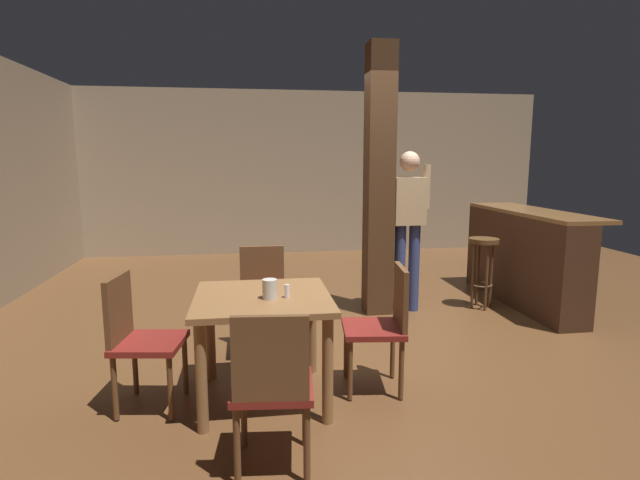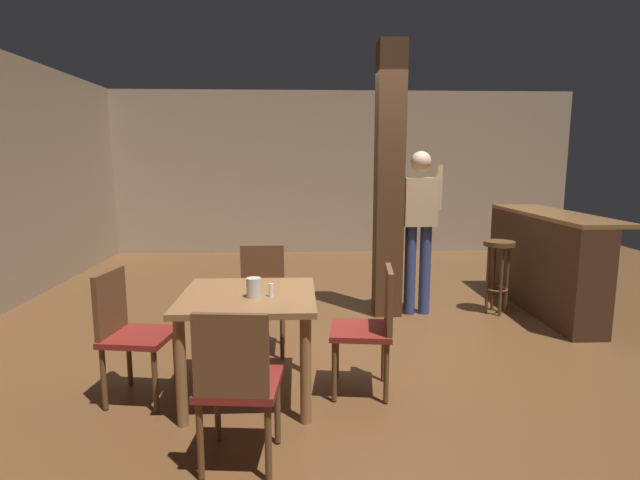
{
  "view_description": "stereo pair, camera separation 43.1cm",
  "coord_description": "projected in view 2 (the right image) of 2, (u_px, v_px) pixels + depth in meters",
  "views": [
    {
      "loc": [
        -1.21,
        -4.27,
        1.64
      ],
      "look_at": [
        -0.6,
        -0.06,
        0.95
      ],
      "focal_mm": 28.0,
      "sensor_mm": 36.0,
      "label": 1
    },
    {
      "loc": [
        -0.78,
        -4.31,
        1.64
      ],
      "look_at": [
        -0.6,
        -0.06,
        0.95
      ],
      "focal_mm": 28.0,
      "sensor_mm": 36.0,
      "label": 2
    }
  ],
  "objects": [
    {
      "name": "pillar",
      "position": [
        389.0,
        183.0,
        5.14
      ],
      "size": [
        0.28,
        0.28,
        2.8
      ],
      "primitive_type": "cube",
      "color": "#422816",
      "rests_on": "ground_plane"
    },
    {
      "name": "standing_person",
      "position": [
        419.0,
        221.0,
        5.2
      ],
      "size": [
        0.47,
        0.22,
        1.72
      ],
      "color": "tan",
      "rests_on": "ground_plane"
    },
    {
      "name": "bar_counter",
      "position": [
        542.0,
        261.0,
        5.42
      ],
      "size": [
        0.56,
        2.03,
        1.07
      ],
      "color": "brown",
      "rests_on": "ground_plane"
    },
    {
      "name": "bar_stool_near",
      "position": [
        498.0,
        261.0,
        5.28
      ],
      "size": [
        0.32,
        0.32,
        0.78
      ],
      "color": "#4C3319",
      "rests_on": "ground_plane"
    },
    {
      "name": "dining_table",
      "position": [
        249.0,
        312.0,
        3.4
      ],
      "size": [
        0.9,
        0.9,
        0.74
      ],
      "color": "brown",
      "rests_on": "ground_plane"
    },
    {
      "name": "salt_shaker",
      "position": [
        271.0,
        290.0,
        3.3
      ],
      "size": [
        0.03,
        0.03,
        0.09
      ],
      "primitive_type": "cylinder",
      "color": "silver",
      "rests_on": "dining_table"
    },
    {
      "name": "ground_plane",
      "position": [
        385.0,
        341.0,
        4.55
      ],
      "size": [
        10.8,
        10.8,
        0.0
      ],
      "primitive_type": "plane",
      "color": "brown"
    },
    {
      "name": "napkin_cup",
      "position": [
        254.0,
        288.0,
        3.29
      ],
      "size": [
        0.1,
        0.1,
        0.13
      ],
      "primitive_type": "cylinder",
      "color": "beige",
      "rests_on": "dining_table"
    },
    {
      "name": "chair_east",
      "position": [
        372.0,
        323.0,
        3.48
      ],
      "size": [
        0.47,
        0.47,
        0.89
      ],
      "color": "maroon",
      "rests_on": "ground_plane"
    },
    {
      "name": "wall_back",
      "position": [
        343.0,
        173.0,
        8.76
      ],
      "size": [
        8.0,
        0.1,
        2.8
      ],
      "primitive_type": "cube",
      "color": "gray",
      "rests_on": "ground_plane"
    },
    {
      "name": "chair_south",
      "position": [
        237.0,
        380.0,
        2.59
      ],
      "size": [
        0.46,
        0.46,
        0.89
      ],
      "color": "maroon",
      "rests_on": "ground_plane"
    },
    {
      "name": "chair_north",
      "position": [
        262.0,
        293.0,
        4.28
      ],
      "size": [
        0.42,
        0.42,
        0.89
      ],
      "color": "maroon",
      "rests_on": "ground_plane"
    },
    {
      "name": "chair_west",
      "position": [
        128.0,
        328.0,
        3.37
      ],
      "size": [
        0.48,
        0.48,
        0.89
      ],
      "color": "maroon",
      "rests_on": "ground_plane"
    }
  ]
}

